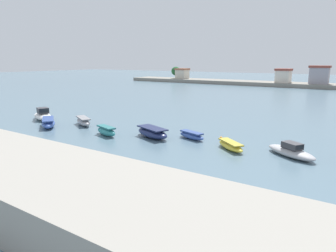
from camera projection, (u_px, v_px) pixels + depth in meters
ground_plane at (11, 147)px, 32.26m from camera, size 400.00×400.00×0.00m
moored_boat_0 at (43, 115)px, 47.04m from camera, size 5.98×4.14×1.89m
moored_boat_1 at (48, 123)px, 42.10m from camera, size 5.41×4.58×1.17m
moored_boat_2 at (83, 121)px, 43.18m from camera, size 4.80×3.42×1.11m
moored_boat_3 at (106, 131)px, 37.28m from camera, size 3.97×2.19×1.12m
moored_boat_4 at (152, 133)px, 36.29m from camera, size 5.62×3.67×1.21m
moored_boat_5 at (192, 135)px, 35.68m from camera, size 3.93×2.20×0.86m
moored_boat_6 at (231, 146)px, 31.48m from camera, size 4.11×3.61×0.83m
moored_boat_7 at (291, 151)px, 29.20m from camera, size 5.58×4.35×1.36m
mooring_buoy_0 at (221, 138)px, 35.42m from camera, size 0.36×0.36×0.36m
distant_shoreline at (270, 82)px, 109.29m from camera, size 116.81×11.04×7.18m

